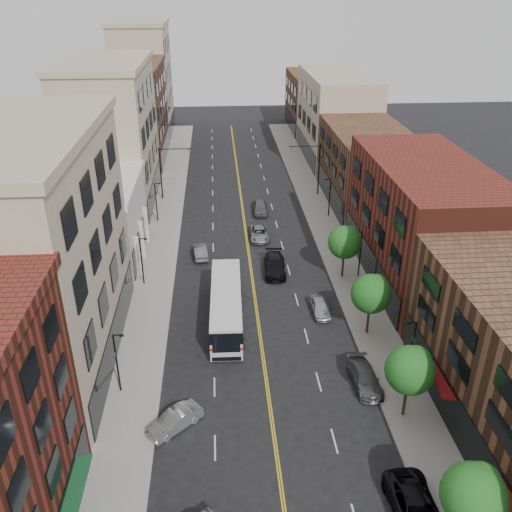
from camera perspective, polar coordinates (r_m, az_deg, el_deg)
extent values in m
plane|color=black|center=(36.82, 2.38, -21.44)|extent=(220.00, 220.00, 0.00)
cube|color=gray|center=(65.59, -9.79, 1.92)|extent=(4.00, 110.00, 0.15)
cube|color=gray|center=(66.57, 7.60, 2.48)|extent=(4.00, 110.00, 0.15)
cube|color=tan|center=(43.77, -22.14, -0.15)|extent=(10.00, 22.00, 18.00)
cube|color=silver|center=(61.55, -16.87, 3.39)|extent=(10.00, 14.00, 8.00)
cube|color=tan|center=(75.77, -14.93, 12.06)|extent=(10.00, 20.00, 18.00)
cube|color=#523321|center=(95.32, -12.88, 14.33)|extent=(10.00, 20.00, 15.00)
cube|color=tan|center=(112.39, -11.81, 17.62)|extent=(10.00, 16.00, 20.00)
cube|color=#5B2418|center=(56.52, 17.11, 3.43)|extent=(10.00, 22.00, 12.00)
cube|color=#523321|center=(75.51, 11.64, 9.19)|extent=(10.00, 20.00, 10.00)
cube|color=tan|center=(94.66, 8.45, 14.31)|extent=(10.00, 22.00, 14.00)
cube|color=#523321|center=(114.15, 6.27, 15.85)|extent=(10.00, 18.00, 11.00)
sphere|color=#1A5C1C|center=(32.28, 21.93, -22.36)|extent=(3.40, 3.40, 3.40)
sphere|color=#1A5C1C|center=(32.33, 22.64, -21.08)|extent=(2.04, 2.04, 2.04)
cylinder|color=black|center=(40.45, 15.40, -14.43)|extent=(0.22, 0.22, 2.50)
sphere|color=#1A5C1C|center=(38.79, 15.88, -11.49)|extent=(3.40, 3.40, 3.40)
sphere|color=#1A5C1C|center=(38.94, 16.49, -10.47)|extent=(2.04, 2.04, 2.04)
cylinder|color=black|center=(47.95, 11.70, -6.62)|extent=(0.22, 0.22, 2.50)
sphere|color=#1A5C1C|center=(46.56, 12.00, -3.91)|extent=(3.40, 3.40, 3.40)
sphere|color=#1A5C1C|center=(46.77, 12.53, -3.09)|extent=(2.04, 2.04, 2.04)
cylinder|color=black|center=(56.23, 9.12, -0.99)|extent=(0.22, 0.22, 2.50)
sphere|color=#1A5C1C|center=(55.05, 9.32, 1.44)|extent=(3.40, 3.40, 3.40)
sphere|color=#1A5C1C|center=(55.30, 9.78, 2.11)|extent=(2.04, 2.04, 2.04)
cylinder|color=black|center=(41.44, -14.43, -10.90)|extent=(0.14, 0.14, 5.00)
cylinder|color=black|center=(39.91, -14.34, -8.06)|extent=(0.70, 0.10, 0.10)
cube|color=black|center=(39.90, -13.98, -8.12)|extent=(0.28, 0.14, 0.14)
cube|color=#19592D|center=(40.90, -14.57, -9.90)|extent=(0.04, 0.55, 0.35)
cylinder|color=black|center=(54.79, -11.93, -0.57)|extent=(0.14, 0.14, 5.00)
cylinder|color=black|center=(53.65, -11.81, 1.80)|extent=(0.70, 0.10, 0.10)
cube|color=black|center=(53.63, -11.55, 1.76)|extent=(0.28, 0.14, 0.14)
cube|color=#19592D|center=(54.38, -12.02, 0.27)|extent=(0.04, 0.55, 0.35)
cylinder|color=black|center=(69.27, -10.46, 5.58)|extent=(0.14, 0.14, 5.00)
cylinder|color=black|center=(68.37, -10.34, 7.54)|extent=(0.70, 0.10, 0.10)
cube|color=black|center=(68.36, -10.13, 7.51)|extent=(0.28, 0.14, 0.14)
cube|color=#19592D|center=(68.95, -10.52, 6.28)|extent=(0.04, 0.55, 0.35)
cylinder|color=black|center=(43.12, 16.11, -9.46)|extent=(0.14, 0.14, 5.00)
cylinder|color=black|center=(41.60, 16.09, -6.73)|extent=(0.70, 0.10, 0.10)
cube|color=black|center=(41.54, 15.76, -6.81)|extent=(0.28, 0.14, 0.14)
cube|color=#19592D|center=(42.60, 16.26, -8.49)|extent=(0.04, 0.55, 0.35)
cylinder|color=black|center=(56.07, 10.91, 0.20)|extent=(0.14, 0.14, 5.00)
cylinder|color=black|center=(54.91, 10.78, 2.52)|extent=(0.70, 0.10, 0.10)
cube|color=black|center=(54.87, 10.52, 2.46)|extent=(0.28, 0.14, 0.14)
cube|color=#19592D|center=(55.67, 10.99, 1.03)|extent=(0.04, 0.55, 0.35)
cylinder|color=black|center=(70.29, 7.75, 6.11)|extent=(0.14, 0.14, 5.00)
cylinder|color=black|center=(69.37, 7.59, 8.03)|extent=(0.70, 0.10, 0.10)
cube|color=black|center=(69.34, 7.38, 7.99)|extent=(0.28, 0.14, 0.14)
cube|color=#19592D|center=(69.97, 7.79, 6.80)|extent=(0.04, 0.55, 0.35)
cylinder|color=black|center=(76.39, -10.00, 8.55)|extent=(0.18, 0.18, 7.20)
cylinder|color=black|center=(75.20, -8.51, 11.08)|extent=(4.40, 0.12, 0.12)
imported|color=black|center=(75.20, -7.10, 10.86)|extent=(0.15, 0.18, 0.90)
cylinder|color=black|center=(77.31, 6.64, 9.01)|extent=(0.18, 0.18, 7.20)
cylinder|color=black|center=(75.95, 5.11, 11.43)|extent=(4.40, 0.12, 0.12)
imported|color=black|center=(75.80, 3.73, 11.13)|extent=(0.15, 0.18, 0.90)
cube|color=silver|center=(48.51, -3.15, -5.21)|extent=(2.92, 12.20, 2.93)
cube|color=black|center=(48.13, -3.17, -4.50)|extent=(2.96, 12.24, 1.06)
cube|color=red|center=(48.67, -3.14, -5.51)|extent=(2.96, 12.24, 0.22)
cube|color=black|center=(43.34, -3.15, -9.24)|extent=(2.23, 0.11, 1.62)
cylinder|color=black|center=(45.87, -4.80, -9.20)|extent=(0.31, 0.98, 0.97)
cylinder|color=black|center=(45.83, -1.42, -9.13)|extent=(0.31, 0.98, 0.97)
cylinder|color=black|center=(52.61, -4.58, -3.97)|extent=(0.31, 0.98, 0.97)
cylinder|color=black|center=(52.58, -1.67, -3.91)|extent=(0.31, 0.98, 0.97)
imported|color=#B2B6BB|center=(39.13, -8.53, -16.74)|extent=(3.99, 3.69, 1.33)
imported|color=black|center=(35.12, 16.54, -24.24)|extent=(2.73, 5.63, 1.54)
imported|color=#505155|center=(42.80, 11.40, -12.49)|extent=(2.13, 4.74, 1.35)
imported|color=#AEB2B6|center=(50.47, 6.75, -5.34)|extent=(1.63, 3.86, 1.31)
imported|color=#57575D|center=(60.31, -5.89, 0.48)|extent=(1.87, 4.20, 1.34)
imported|color=black|center=(56.87, 1.98, -1.00)|extent=(2.52, 5.53, 1.57)
imported|color=gray|center=(64.33, 0.35, 2.40)|extent=(2.28, 4.77, 1.31)
imported|color=#545559|center=(71.59, 0.45, 5.16)|extent=(1.96, 4.64, 1.56)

